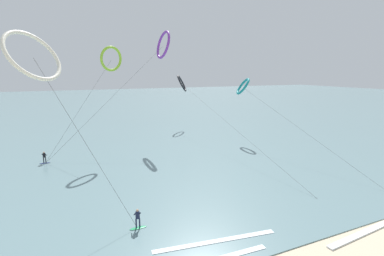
% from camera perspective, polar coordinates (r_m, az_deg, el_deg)
% --- Properties ---
extents(sea_water, '(400.00, 200.00, 0.08)m').
position_cam_1_polar(sea_water, '(115.48, -17.73, 4.35)').
color(sea_water, slate).
rests_on(sea_water, ground).
extents(surfer_navy, '(1.40, 0.64, 1.70)m').
position_cam_1_polar(surfer_navy, '(45.16, -27.31, -5.37)').
color(surfer_navy, navy).
rests_on(surfer_navy, ground).
extents(surfer_emerald, '(1.40, 0.59, 1.70)m').
position_cam_1_polar(surfer_emerald, '(24.92, -10.75, -17.53)').
color(surfer_emerald, '#199351').
rests_on(surfer_emerald, ground).
extents(kite_ivory, '(9.29, 7.01, 15.93)m').
position_cam_1_polar(kite_ivory, '(25.81, -29.07, 12.46)').
color(kite_ivory, silver).
rests_on(kite_ivory, ground).
extents(kite_violet, '(21.21, 9.84, 19.97)m').
position_cam_1_polar(kite_violet, '(53.73, -5.77, 16.14)').
color(kite_violet, purple).
rests_on(kite_violet, ground).
extents(kite_lime, '(12.11, 3.67, 16.56)m').
position_cam_1_polar(kite_lime, '(46.54, -15.80, 13.11)').
color(kite_lime, '#8CC62D').
rests_on(kite_lime, ground).
extents(kite_charcoal, '(4.53, 44.69, 12.09)m').
position_cam_1_polar(kite_charcoal, '(66.18, -2.03, 8.89)').
color(kite_charcoal, black).
rests_on(kite_charcoal, ground).
extents(kite_teal, '(3.47, 30.11, 11.62)m').
position_cam_1_polar(kite_teal, '(54.49, 10.14, 8.14)').
color(kite_teal, teal).
rests_on(kite_teal, ground).
extents(wave_crest_far, '(9.74, 1.82, 0.12)m').
position_cam_1_polar(wave_crest_far, '(23.39, 4.81, -21.62)').
color(wave_crest_far, white).
rests_on(wave_crest_far, ground).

